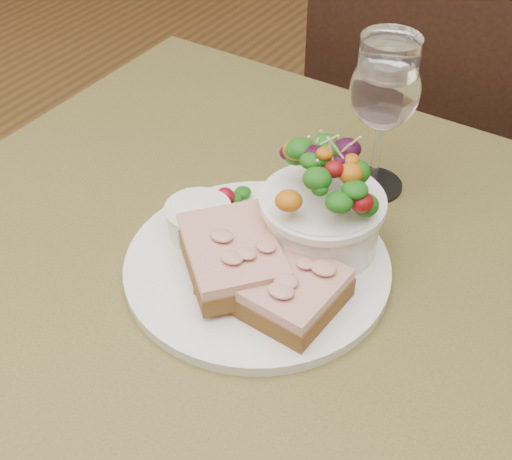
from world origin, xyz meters
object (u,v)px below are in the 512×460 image
Objects in this scene: chair_far at (432,242)px; wine_glass at (384,94)px; cafe_table at (243,344)px; sandwich_back at (232,255)px; salad_bowl at (323,199)px; dinner_plate at (257,266)px; ramekin at (198,219)px; sandwich_front at (274,282)px.

chair_far is 5.14× the size of wine_glass.
sandwich_back is at bearing -132.29° from cafe_table.
sandwich_back is at bearing -102.68° from wine_glass.
salad_bowl is at bearing 59.84° from cafe_table.
chair_far is at bearing 129.76° from sandwich_back.
sandwich_back is at bearing -114.75° from dinner_plate.
dinner_plate is (0.01, 0.02, 0.11)m from cafe_table.
chair_far is at bearing 94.46° from wine_glass.
sandwich_back reaches higher than ramekin.
salad_bowl is at bearing -88.97° from wine_glass.
salad_bowl is at bearing 56.14° from dinner_plate.
sandwich_front reaches higher than cafe_table.
cafe_table is 0.14m from sandwich_front.
dinner_plate is at bearing 72.44° from cafe_table.
dinner_plate is 1.85× the size of sandwich_back.
wine_glass reaches higher than chair_far.
salad_bowl is 0.73× the size of wine_glass.
chair_far reaches higher than sandwich_back.
sandwich_back reaches higher than sandwich_front.
ramekin is 0.24m from wine_glass.
ramekin is (-0.07, 0.02, 0.13)m from cafe_table.
dinner_plate is 0.10m from salad_bowl.
chair_far is at bearing 93.69° from salad_bowl.
wine_glass reaches higher than cafe_table.
wine_glass reaches higher than ramekin.
chair_far reaches higher than dinner_plate.
sandwich_front is at bearing -16.55° from ramekin.
sandwich_front is 0.24m from wine_glass.
sandwich_back is 0.84× the size of wine_glass.
chair_far is 0.80m from dinner_plate.
wine_glass is at bearing 78.45° from cafe_table.
wine_glass reaches higher than sandwich_back.
ramekin is at bearing 177.14° from dinner_plate.
ramekin reaches higher than dinner_plate.
sandwich_back is at bearing 179.56° from sandwich_front.
ramekin is 0.13m from salad_bowl.
sandwich_front is (0.04, -0.03, 0.02)m from dinner_plate.
ramekin is (-0.06, 0.03, -0.00)m from sandwich_back.
chair_far is at bearing 89.91° from dinner_plate.
sandwich_back is 1.16× the size of salad_bowl.
salad_bowl reaches higher than cafe_table.
chair_far is 7.09× the size of salad_bowl.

